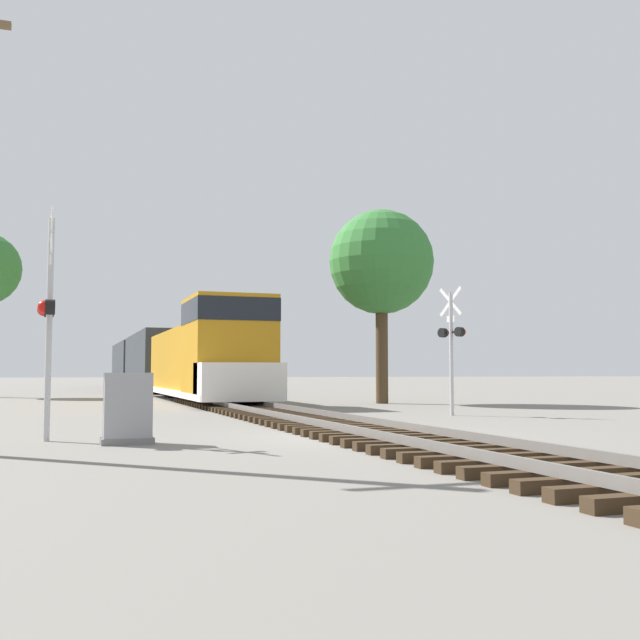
{
  "coord_description": "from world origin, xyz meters",
  "views": [
    {
      "loc": [
        -6.0,
        -14.67,
        1.34
      ],
      "look_at": [
        0.58,
        4.64,
        2.77
      ],
      "focal_mm": 42.0,
      "sensor_mm": 36.0,
      "label": 1
    }
  ],
  "objects_px": {
    "crossing_signal_near": "(48,312)",
    "crossing_signal_far": "(452,339)",
    "freight_train": "(157,362)",
    "tree_far_right": "(381,263)",
    "relay_cabinet": "(128,409)"
  },
  "relations": [
    {
      "from": "crossing_signal_near",
      "to": "crossing_signal_far",
      "type": "distance_m",
      "value": 12.94
    },
    {
      "from": "freight_train",
      "to": "tree_far_right",
      "type": "height_order",
      "value": "tree_far_right"
    },
    {
      "from": "tree_far_right",
      "to": "crossing_signal_far",
      "type": "bearing_deg",
      "value": -99.69
    },
    {
      "from": "freight_train",
      "to": "crossing_signal_near",
      "type": "distance_m",
      "value": 37.78
    },
    {
      "from": "freight_train",
      "to": "crossing_signal_far",
      "type": "relative_size",
      "value": 13.36
    },
    {
      "from": "freight_train",
      "to": "tree_far_right",
      "type": "distance_m",
      "value": 24.35
    },
    {
      "from": "freight_train",
      "to": "crossing_signal_near",
      "type": "height_order",
      "value": "crossing_signal_near"
    },
    {
      "from": "crossing_signal_near",
      "to": "relay_cabinet",
      "type": "relative_size",
      "value": 3.42
    },
    {
      "from": "freight_train",
      "to": "crossing_signal_far",
      "type": "distance_m",
      "value": 32.46
    },
    {
      "from": "crossing_signal_far",
      "to": "relay_cabinet",
      "type": "xyz_separation_m",
      "value": [
        -10.36,
        -6.37,
        -1.73
      ]
    },
    {
      "from": "crossing_signal_near",
      "to": "relay_cabinet",
      "type": "distance_m",
      "value": 2.63
    },
    {
      "from": "crossing_signal_near",
      "to": "relay_cabinet",
      "type": "bearing_deg",
      "value": 50.18
    },
    {
      "from": "crossing_signal_far",
      "to": "relay_cabinet",
      "type": "height_order",
      "value": "crossing_signal_far"
    },
    {
      "from": "freight_train",
      "to": "relay_cabinet",
      "type": "bearing_deg",
      "value": -97.23
    },
    {
      "from": "crossing_signal_near",
      "to": "crossing_signal_far",
      "type": "xyz_separation_m",
      "value": [
        11.83,
        5.25,
        -0.13
      ]
    }
  ]
}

